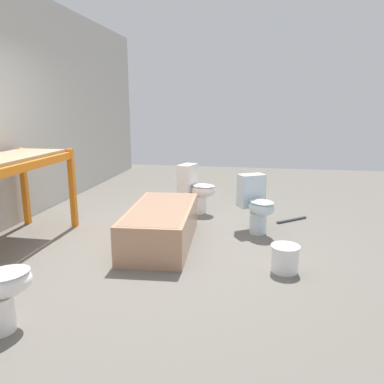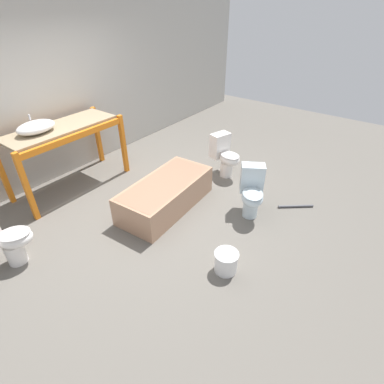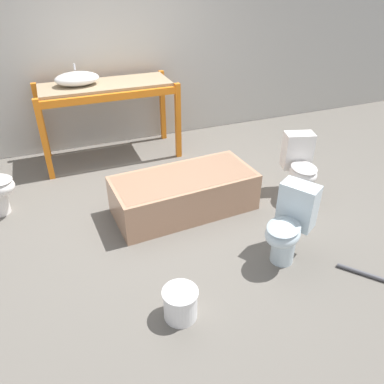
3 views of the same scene
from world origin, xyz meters
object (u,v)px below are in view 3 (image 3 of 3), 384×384
object	(u,v)px
sink_basin	(77,79)
bathtub_main	(184,191)
toilet_far	(300,166)
bucket_white	(180,303)
toilet_extra	(289,224)

from	to	relation	value
sink_basin	bathtub_main	bearing A→B (deg)	-64.44
bathtub_main	toilet_far	size ratio (longest dim) A/B	2.17
sink_basin	bucket_white	bearing A→B (deg)	-85.23
bathtub_main	toilet_extra	bearing A→B (deg)	-64.87
sink_basin	bucket_white	xyz separation A→B (m)	(0.26, -3.09, -0.99)
sink_basin	bucket_white	size ratio (longest dim) A/B	1.96
bucket_white	bathtub_main	bearing A→B (deg)	68.34
bathtub_main	sink_basin	bearing A→B (deg)	111.84
bathtub_main	toilet_extra	world-z (taller)	toilet_extra
bathtub_main	bucket_white	size ratio (longest dim) A/B	5.61
sink_basin	bathtub_main	xyz separation A→B (m)	(0.81, -1.70, -0.89)
toilet_far	toilet_extra	world-z (taller)	same
toilet_extra	toilet_far	bearing A→B (deg)	108.90
bathtub_main	toilet_extra	xyz separation A→B (m)	(0.61, -1.10, 0.14)
sink_basin	toilet_far	size ratio (longest dim) A/B	0.76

